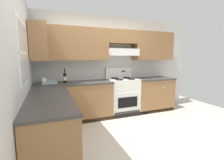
{
  "coord_description": "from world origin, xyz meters",
  "views": [
    {
      "loc": [
        -1.25,
        -2.58,
        1.5
      ],
      "look_at": [
        0.05,
        0.7,
        1.0
      ],
      "focal_mm": 26.33,
      "sensor_mm": 36.0,
      "label": 1
    }
  ],
  "objects": [
    {
      "name": "counter_back_run",
      "position": [
        0.17,
        1.24,
        0.45
      ],
      "size": [
        3.6,
        0.65,
        0.91
      ],
      "color": "olive",
      "rests_on": "ground_plane"
    },
    {
      "name": "counter_left_run",
      "position": [
        -1.24,
        -0.0,
        0.45
      ],
      "size": [
        0.63,
        1.91,
        0.91
      ],
      "color": "olive",
      "rests_on": "ground_plane"
    },
    {
      "name": "paper_towel_roll",
      "position": [
        -1.32,
        1.23,
        0.98
      ],
      "size": [
        0.11,
        0.11,
        0.14
      ],
      "color": "white",
      "rests_on": "counter_back_run"
    },
    {
      "name": "wine_bottle",
      "position": [
        -0.88,
        1.28,
        1.04
      ],
      "size": [
        0.07,
        0.07,
        0.32
      ],
      "color": "black",
      "rests_on": "counter_back_run"
    },
    {
      "name": "ground_plane",
      "position": [
        0.0,
        0.0,
        0.0
      ],
      "size": [
        7.04,
        7.04,
        0.0
      ],
      "primitive_type": "plane",
      "color": "beige"
    },
    {
      "name": "wall_left",
      "position": [
        -1.59,
        0.23,
        1.34
      ],
      "size": [
        0.47,
        4.0,
        2.55
      ],
      "color": "silver",
      "rests_on": "ground_plane"
    },
    {
      "name": "wall_back",
      "position": [
        0.41,
        1.53,
        1.48
      ],
      "size": [
        4.68,
        0.57,
        2.55
      ],
      "color": "silver",
      "rests_on": "ground_plane"
    },
    {
      "name": "bowl",
      "position": [
        -1.21,
        1.31,
        0.93
      ],
      "size": [
        0.32,
        0.27,
        0.07
      ],
      "color": "#9EADB7",
      "rests_on": "counter_back_run"
    },
    {
      "name": "stove",
      "position": [
        0.58,
        1.25,
        0.48
      ],
      "size": [
        0.76,
        0.62,
        1.2
      ],
      "color": "white",
      "rests_on": "ground_plane"
    }
  ]
}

